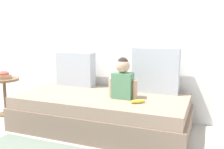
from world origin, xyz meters
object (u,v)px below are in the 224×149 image
toddler (123,79)px  side_table (4,87)px  throw_pillow_right (156,70)px  fruit_bowl (4,75)px  couch (101,112)px  banana (138,101)px  throw_pillow_left (76,69)px

toddler → side_table: (-1.67, -0.01, -0.22)m
throw_pillow_right → fruit_bowl: bearing=-168.2°
couch → side_table: size_ratio=3.93×
throw_pillow_right → toddler: size_ratio=1.22×
side_table → couch: bearing=1.2°
banana → side_table: (-1.88, 0.13, -0.03)m
throw_pillow_left → throw_pillow_right: size_ratio=0.95×
throw_pillow_left → throw_pillow_right: bearing=0.0°
throw_pillow_left → throw_pillow_right: (1.08, 0.00, 0.04)m
couch → throw_pillow_right: throw_pillow_right is taller
toddler → banana: (0.21, -0.14, -0.19)m
throw_pillow_left → toddler: size_ratio=1.15×
throw_pillow_right → fruit_bowl: size_ratio=2.75×
throw_pillow_left → fruit_bowl: size_ratio=2.60×
couch → throw_pillow_left: 0.78m
throw_pillow_left → banana: size_ratio=3.03×
toddler → fruit_bowl: size_ratio=2.26×
side_table → fruit_bowl: fruit_bowl is taller
toddler → banana: 0.32m
couch → throw_pillow_right: bearing=34.9°
couch → fruit_bowl: bearing=-178.8°
fruit_bowl → couch: bearing=1.2°
side_table → throw_pillow_left: bearing=25.2°
throw_pillow_left → fruit_bowl: 0.96m
throw_pillow_right → fruit_bowl: 1.99m
toddler → banana: toddler is taller
couch → throw_pillow_left: throw_pillow_left is taller
couch → banana: banana is taller
fruit_bowl → side_table: bearing=-90.0°
throw_pillow_right → couch: bearing=-145.1°
banana → throw_pillow_right: bearing=83.3°
banana → fruit_bowl: fruit_bowl is taller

